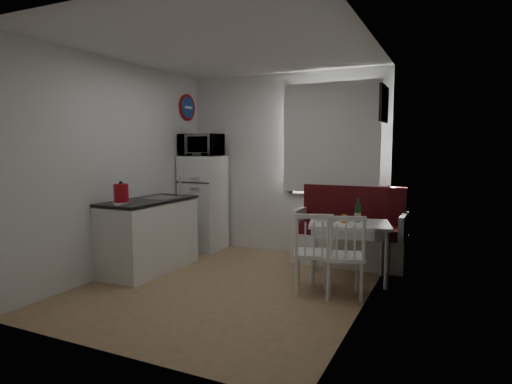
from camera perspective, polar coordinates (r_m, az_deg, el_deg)
floor at (r=4.92m, az=-3.85°, el=-12.39°), size 3.00×3.50×0.02m
ceiling at (r=4.78m, az=-4.09°, el=18.66°), size 3.00×3.50×0.02m
wall_back at (r=6.26m, az=3.85°, el=3.69°), size 3.00×0.02×2.60m
wall_front at (r=3.26m, az=-19.07°, el=1.26°), size 3.00×0.02×2.60m
wall_left at (r=5.56m, az=-17.63°, el=3.14°), size 0.02×3.50×2.60m
wall_right at (r=4.16m, az=14.43°, el=2.36°), size 0.02×3.50×2.60m
window at (r=6.01m, az=10.04°, el=6.62°), size 1.22×0.06×1.47m
curtain at (r=5.94m, az=9.87°, el=7.11°), size 1.35×0.02×1.50m
kitchen_counter at (r=5.58m, az=-13.99°, el=-5.50°), size 0.62×1.32×1.16m
wall_sign at (r=6.70m, az=-9.09°, el=11.06°), size 0.03×0.40×0.40m
picture_frame at (r=5.26m, az=16.65°, el=11.20°), size 0.04×0.52×0.42m
bench at (r=5.85m, az=12.38°, el=-6.05°), size 1.44×0.56×1.03m
dining_table at (r=5.09m, az=12.33°, el=-4.86°), size 1.04×0.84×0.68m
chair_left at (r=4.54m, az=7.35°, el=-6.92°), size 0.51×0.50×0.47m
chair_right at (r=4.45m, az=11.32°, el=-7.22°), size 0.52×0.52×0.47m
fridge at (r=6.53m, az=-7.02°, el=-1.45°), size 0.57×0.57×1.42m
microwave at (r=6.43m, az=-7.36°, el=6.23°), size 0.59×0.40×0.33m
kettle at (r=5.06m, az=-17.54°, el=-0.18°), size 0.19×0.19×0.26m
wine_bottle at (r=5.13m, az=13.42°, el=-2.34°), size 0.07×0.07×0.28m
drinking_glass_orange at (r=5.03m, az=11.68°, el=-3.50°), size 0.06×0.06×0.10m
drinking_glass_blue at (r=5.10m, az=13.28°, el=-3.45°), size 0.06×0.06×0.09m
plate at (r=5.16m, az=9.15°, el=-3.66°), size 0.27×0.27×0.02m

